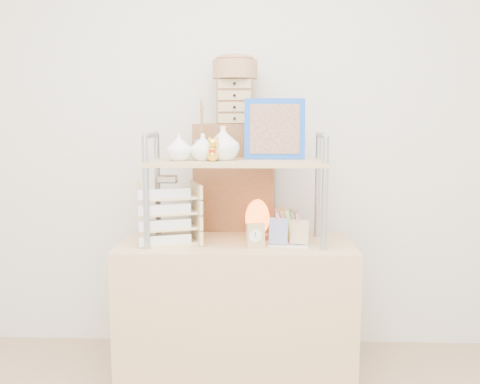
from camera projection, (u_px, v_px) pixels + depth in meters
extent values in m
cube|color=silver|center=(239.00, 132.00, 3.17)|extent=(3.40, 0.02, 2.60)
cube|color=tan|center=(236.00, 312.00, 2.80)|extent=(1.20, 0.50, 0.75)
cube|color=brown|center=(235.00, 240.00, 3.13)|extent=(0.47, 0.28, 1.35)
cylinder|color=#999FA7|center=(146.00, 193.00, 2.58)|extent=(0.03, 0.03, 0.55)
cylinder|color=#999FA7|center=(157.00, 185.00, 2.87)|extent=(0.03, 0.03, 0.55)
cylinder|color=#999FA7|center=(151.00, 135.00, 2.68)|extent=(0.03, 0.30, 0.03)
cylinder|color=#999FA7|center=(325.00, 194.00, 2.55)|extent=(0.03, 0.03, 0.55)
cylinder|color=#999FA7|center=(318.00, 186.00, 2.85)|extent=(0.03, 0.03, 0.55)
cylinder|color=#999FA7|center=(322.00, 135.00, 2.66)|extent=(0.03, 0.30, 0.03)
cube|color=tan|center=(236.00, 163.00, 2.69)|extent=(0.90, 0.34, 0.02)
imported|color=white|center=(179.00, 147.00, 2.67)|extent=(0.13, 0.13, 0.13)
imported|color=white|center=(203.00, 147.00, 2.69)|extent=(0.13, 0.13, 0.14)
imported|color=white|center=(223.00, 143.00, 2.70)|extent=(0.17, 0.17, 0.17)
cylinder|color=#2749AB|center=(201.00, 149.00, 2.81)|extent=(0.07, 0.07, 0.10)
cube|color=#1348B2|center=(275.00, 129.00, 2.76)|extent=(0.31, 0.05, 0.31)
cube|color=brown|center=(275.00, 129.00, 2.75)|extent=(0.26, 0.03, 0.26)
cube|color=#DE6189|center=(299.00, 226.00, 2.73)|extent=(0.05, 0.12, 0.17)
cube|color=#649249|center=(294.00, 226.00, 2.75)|extent=(0.05, 0.12, 0.17)
cube|color=tan|center=(290.00, 226.00, 2.73)|extent=(0.06, 0.13, 0.17)
cube|color=gold|center=(286.00, 226.00, 2.75)|extent=(0.07, 0.14, 0.17)
cube|color=#DE6189|center=(282.00, 226.00, 2.73)|extent=(0.07, 0.14, 0.17)
cube|color=#DDBC84|center=(170.00, 240.00, 2.78)|extent=(0.35, 0.33, 0.01)
cube|color=white|center=(165.00, 241.00, 2.65)|extent=(0.25, 0.09, 0.05)
cube|color=#DDBC84|center=(169.00, 225.00, 2.77)|extent=(0.35, 0.33, 0.01)
cube|color=white|center=(165.00, 225.00, 2.64)|extent=(0.25, 0.09, 0.05)
cube|color=#DDBC84|center=(169.00, 210.00, 2.76)|extent=(0.35, 0.33, 0.01)
cube|color=white|center=(165.00, 210.00, 2.62)|extent=(0.25, 0.09, 0.05)
cube|color=#DDBC84|center=(169.00, 195.00, 2.75)|extent=(0.35, 0.33, 0.01)
cube|color=white|center=(164.00, 194.00, 2.61)|extent=(0.25, 0.09, 0.05)
cube|color=beige|center=(168.00, 179.00, 2.71)|extent=(0.09, 0.09, 0.03)
cylinder|color=brown|center=(257.00, 237.00, 2.82)|extent=(0.12, 0.12, 0.03)
ellipsoid|color=orange|center=(257.00, 217.00, 2.81)|extent=(0.14, 0.13, 0.19)
cube|color=tan|center=(255.00, 236.00, 2.62)|extent=(0.09, 0.06, 0.12)
cylinder|color=white|center=(255.00, 236.00, 2.60)|extent=(0.06, 0.02, 0.06)
cube|color=white|center=(288.00, 246.00, 2.66)|extent=(0.20, 0.09, 0.01)
cube|color=navy|center=(278.00, 231.00, 2.66)|extent=(0.10, 0.05, 0.13)
cube|color=tan|center=(299.00, 232.00, 2.66)|extent=(0.10, 0.04, 0.12)
cube|color=brown|center=(235.00, 101.00, 2.99)|extent=(0.20, 0.15, 0.25)
cube|color=tan|center=(234.00, 118.00, 2.93)|extent=(0.18, 0.01, 0.05)
cube|color=tan|center=(234.00, 107.00, 2.92)|extent=(0.18, 0.01, 0.05)
cube|color=tan|center=(234.00, 95.00, 2.91)|extent=(0.18, 0.01, 0.05)
cube|color=tan|center=(234.00, 84.00, 2.90)|extent=(0.18, 0.01, 0.05)
cylinder|color=#956943|center=(235.00, 70.00, 2.97)|extent=(0.25, 0.25, 0.10)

